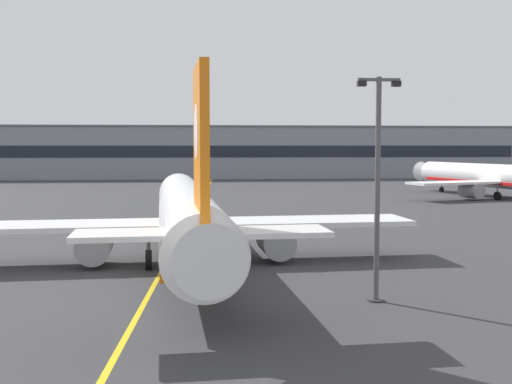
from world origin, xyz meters
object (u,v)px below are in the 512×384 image
at_px(airliner_background, 502,177).
at_px(safety_cone_by_nose_gear, 191,227).
at_px(apron_lamp_post, 377,185).
at_px(airliner_foreground, 187,215).

relative_size(airliner_background, safety_cone_by_nose_gear, 71.75).
distance_m(apron_lamp_post, safety_cone_by_nose_gear, 30.78).
height_order(airliner_background, safety_cone_by_nose_gear, airliner_background).
xyz_separation_m(airliner_background, safety_cone_by_nose_gear, (-46.88, -31.50, -3.02)).
bearing_deg(airliner_foreground, apron_lamp_post, -48.99).
relative_size(airliner_foreground, airliner_background, 1.05).
relative_size(airliner_foreground, safety_cone_by_nose_gear, 75.49).
relative_size(airliner_background, apron_lamp_post, 3.39).
xyz_separation_m(airliner_foreground, safety_cone_by_nose_gear, (0.07, 16.95, -3.11)).
bearing_deg(apron_lamp_post, airliner_foreground, 131.01).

